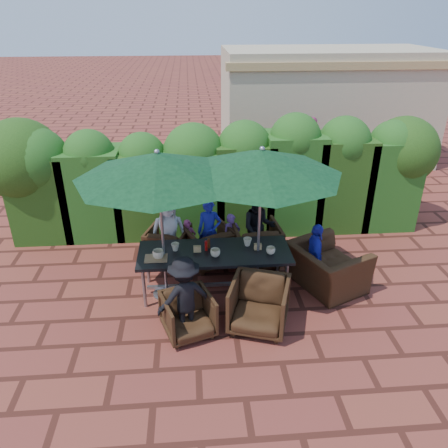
{
  "coord_description": "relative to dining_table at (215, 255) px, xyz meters",
  "views": [
    {
      "loc": [
        -0.56,
        -5.96,
        4.23
      ],
      "look_at": [
        -0.05,
        0.4,
        1.06
      ],
      "focal_mm": 35.0,
      "sensor_mm": 36.0,
      "label": 1
    }
  ],
  "objects": [
    {
      "name": "ground",
      "position": [
        0.23,
        -0.06,
        -0.68
      ],
      "size": [
        80.0,
        80.0,
        0.0
      ],
      "primitive_type": "plane",
      "color": "brown",
      "rests_on": "ground"
    },
    {
      "name": "dining_table",
      "position": [
        0.0,
        0.0,
        0.0
      ],
      "size": [
        2.43,
        0.9,
        0.75
      ],
      "color": "black",
      "rests_on": "ground"
    },
    {
      "name": "umbrella_left",
      "position": [
        -0.8,
        -0.04,
        1.54
      ],
      "size": [
        2.44,
        2.44,
        2.46
      ],
      "color": "gray",
      "rests_on": "ground"
    },
    {
      "name": "umbrella_right",
      "position": [
        0.7,
        -0.01,
        1.54
      ],
      "size": [
        2.43,
        2.43,
        2.46
      ],
      "color": "gray",
      "rests_on": "ground"
    },
    {
      "name": "chair_far_left",
      "position": [
        -0.79,
        1.04,
        -0.3
      ],
      "size": [
        0.9,
        0.87,
        0.74
      ],
      "primitive_type": "imported",
      "rotation": [
        0.0,
        0.0,
        2.83
      ],
      "color": "black",
      "rests_on": "ground"
    },
    {
      "name": "chair_far_mid",
      "position": [
        -0.04,
        0.89,
        -0.28
      ],
      "size": [
        0.99,
        0.97,
        0.8
      ],
      "primitive_type": "imported",
      "rotation": [
        0.0,
        0.0,
        3.53
      ],
      "color": "black",
      "rests_on": "ground"
    },
    {
      "name": "chair_far_right",
      "position": [
        0.8,
        0.86,
        -0.25
      ],
      "size": [
        0.9,
        0.85,
        0.85
      ],
      "primitive_type": "imported",
      "rotation": [
        0.0,
        0.0,
        3.24
      ],
      "color": "black",
      "rests_on": "ground"
    },
    {
      "name": "chair_near_left",
      "position": [
        -0.44,
        -1.01,
        -0.33
      ],
      "size": [
        0.84,
        0.82,
        0.69
      ],
      "primitive_type": "imported",
      "rotation": [
        0.0,
        0.0,
        0.33
      ],
      "color": "black",
      "rests_on": "ground"
    },
    {
      "name": "chair_near_right",
      "position": [
        0.58,
        -0.95,
        -0.26
      ],
      "size": [
        1.01,
        0.97,
        0.83
      ],
      "primitive_type": "imported",
      "rotation": [
        0.0,
        0.0,
        -0.32
      ],
      "color": "black",
      "rests_on": "ground"
    },
    {
      "name": "chair_end_right",
      "position": [
        1.87,
        -0.02,
        -0.18
      ],
      "size": [
        1.15,
        1.35,
        1.0
      ],
      "primitive_type": "imported",
      "rotation": [
        0.0,
        0.0,
        2.0
      ],
      "color": "black",
      "rests_on": "ground"
    },
    {
      "name": "adult_far_left",
      "position": [
        -0.76,
        0.98,
        -0.04
      ],
      "size": [
        0.66,
        0.42,
        1.27
      ],
      "primitive_type": "imported",
      "rotation": [
        0.0,
        0.0,
        0.07
      ],
      "color": "silver",
      "rests_on": "ground"
    },
    {
      "name": "adult_far_mid",
      "position": [
        -0.03,
        1.0,
        -0.07
      ],
      "size": [
        0.45,
        0.37,
        1.2
      ],
      "primitive_type": "imported",
      "rotation": [
        0.0,
        0.0,
        -0.05
      ],
      "color": "#2025B2",
      "rests_on": "ground"
    },
    {
      "name": "adult_far_right",
      "position": [
        0.86,
        0.98,
        -0.03
      ],
      "size": [
        0.63,
        0.4,
        1.3
      ],
      "primitive_type": "imported",
      "rotation": [
        0.0,
        0.0,
        -0.03
      ],
      "color": "black",
      "rests_on": "ground"
    },
    {
      "name": "adult_near_left",
      "position": [
        -0.48,
        -0.98,
        -0.06
      ],
      "size": [
        0.86,
        0.6,
        1.23
      ],
      "primitive_type": "imported",
      "rotation": [
        0.0,
        0.0,
        3.48
      ],
      "color": "black",
      "rests_on": "ground"
    },
    {
      "name": "adult_end_right",
      "position": [
        1.66,
        0.04,
        -0.11
      ],
      "size": [
        0.38,
        0.69,
        1.14
      ],
      "primitive_type": "imported",
      "rotation": [
        0.0,
        0.0,
        1.5
      ],
      "color": "#2025B2",
      "rests_on": "ground"
    },
    {
      "name": "child_left",
      "position": [
        -0.42,
        1.05,
        -0.27
      ],
      "size": [
        0.29,
        0.24,
        0.8
      ],
      "primitive_type": "imported",
      "rotation": [
        0.0,
        0.0,
        -0.02
      ],
      "color": "#C94787",
      "rests_on": "ground"
    },
    {
      "name": "child_right",
      "position": [
        0.37,
        1.0,
        -0.22
      ],
      "size": [
        0.38,
        0.34,
        0.91
      ],
      "primitive_type": "imported",
      "rotation": [
        0.0,
        0.0,
        0.24
      ],
      "color": "#7D499F",
      "rests_on": "ground"
    },
    {
      "name": "pedestrian_a",
      "position": [
        1.97,
        4.24,
        0.21
      ],
      "size": [
        1.7,
        1.42,
        1.77
      ],
      "primitive_type": "imported",
      "rotation": [
        0.0,
        0.0,
        2.55
      ],
      "color": "#268C43",
      "rests_on": "ground"
    },
    {
      "name": "pedestrian_b",
      "position": [
        2.54,
        4.35,
        0.27
      ],
      "size": [
        0.94,
        0.61,
        1.88
      ],
      "primitive_type": "imported",
      "rotation": [
        0.0,
        0.0,
        3.07
      ],
      "color": "#C94787",
      "rests_on": "ground"
    },
    {
      "name": "pedestrian_c",
      "position": [
        3.37,
        4.14,
        0.12
      ],
      "size": [
        1.06,
        0.59,
        1.58
      ],
      "primitive_type": "imported",
      "rotation": [
        0.0,
        0.0,
        3.01
      ],
      "color": "gray",
      "rests_on": "ground"
    },
    {
      "name": "cup_a",
      "position": [
        -0.88,
        -0.14,
        0.14
      ],
      "size": [
        0.18,
        0.18,
        0.14
      ],
      "primitive_type": "imported",
      "color": "beige",
      "rests_on": "dining_table"
    },
    {
      "name": "cup_b",
      "position": [
        -0.62,
        0.09,
        0.14
      ],
      "size": [
        0.13,
        0.13,
        0.12
      ],
      "primitive_type": "imported",
      "color": "beige",
      "rests_on": "dining_table"
    },
    {
      "name": "cup_c",
      "position": [
        0.0,
        -0.15,
        0.14
      ],
      "size": [
        0.16,
        0.16,
        0.13
      ],
      "primitive_type": "imported",
      "color": "beige",
      "rests_on": "dining_table"
    },
    {
      "name": "cup_d",
      "position": [
        0.55,
        0.16,
        0.14
      ],
      "size": [
        0.14,
        0.14,
        0.13
      ],
      "primitive_type": "imported",
      "color": "beige",
      "rests_on": "dining_table"
    },
    {
      "name": "cup_e",
      "position": [
        0.88,
        -0.14,
        0.13
      ],
      "size": [
        0.15,
        0.15,
        0.12
      ],
      "primitive_type": "imported",
      "color": "beige",
      "rests_on": "dining_table"
    },
    {
      "name": "ketchup_bottle",
      "position": [
        -0.13,
        0.05,
        0.16
      ],
      "size": [
        0.04,
        0.04,
        0.17
      ],
      "primitive_type": "cylinder",
      "color": "#B20C0A",
      "rests_on": "dining_table"
    },
    {
      "name": "sauce_bottle",
      "position": [
        -0.08,
        0.13,
        0.16
      ],
      "size": [
        0.04,
        0.04,
        0.17
      ],
      "primitive_type": "cylinder",
      "color": "#4C230C",
      "rests_on": "dining_table"
    },
    {
      "name": "serving_tray",
      "position": [
        -0.91,
        -0.15,
        0.08
      ],
      "size": [
        0.35,
        0.25,
        0.02
      ],
      "primitive_type": "cube",
      "color": "#9C744B",
      "rests_on": "dining_table"
    },
    {
      "name": "number_block_left",
      "position": [
        -0.27,
        0.02,
        0.12
      ],
      "size": [
        0.12,
        0.06,
        0.1
      ],
      "primitive_type": "cube",
      "color": "tan",
      "rests_on": "dining_table"
    },
    {
      "name": "number_block_right",
      "position": [
        0.7,
        0.01,
        0.12
      ],
      "size": [
        0.12,
        0.06,
        0.1
      ],
      "primitive_type": "cube",
      "color": "tan",
      "rests_on": "dining_table"
    },
    {
      "name": "hedge_wall",
      "position": [
        0.02,
        2.26,
        0.63
      ],
      "size": [
        9.1,
        1.6,
        2.43
      ],
      "color": "#18360E",
      "rests_on": "ground"
    },
    {
      "name": "building",
      "position": [
        3.73,
        6.93,
        0.93
      ],
      "size": [
        6.2,
        3.08,
        3.2
      ],
      "color": "tan",
      "rests_on": "ground"
    }
  ]
}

